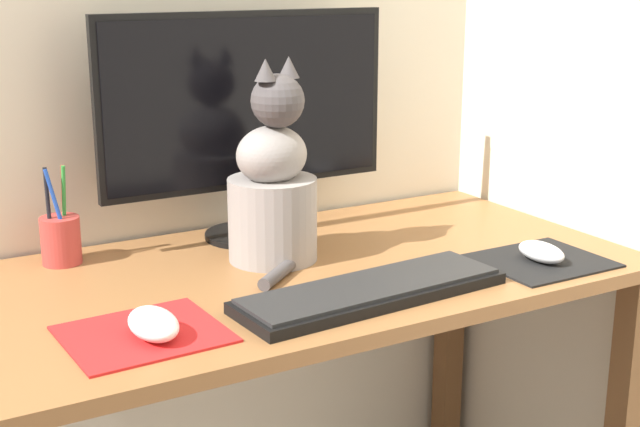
# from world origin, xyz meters

# --- Properties ---
(desk) EXTENTS (1.21, 0.61, 0.75)m
(desk) POSITION_xyz_m (0.00, 0.00, 0.63)
(desk) COLOR brown
(desk) RESTS_ON ground_plane
(monitor) EXTENTS (0.57, 0.17, 0.43)m
(monitor) POSITION_xyz_m (0.02, 0.21, 1.00)
(monitor) COLOR black
(monitor) RESTS_ON desk
(keyboard) EXTENTS (0.46, 0.17, 0.02)m
(keyboard) POSITION_xyz_m (0.05, -0.18, 0.77)
(keyboard) COLOR black
(keyboard) RESTS_ON desk
(mousepad_left) EXTENTS (0.23, 0.20, 0.00)m
(mousepad_left) POSITION_xyz_m (-0.32, -0.15, 0.76)
(mousepad_left) COLOR red
(mousepad_left) RESTS_ON desk
(mousepad_right) EXTENTS (0.22, 0.19, 0.00)m
(mousepad_right) POSITION_xyz_m (0.40, -0.18, 0.76)
(mousepad_right) COLOR black
(mousepad_right) RESTS_ON desk
(computer_mouse_left) EXTENTS (0.06, 0.11, 0.04)m
(computer_mouse_left) POSITION_xyz_m (-0.31, -0.17, 0.78)
(computer_mouse_left) COLOR white
(computer_mouse_left) RESTS_ON mousepad_left
(computer_mouse_right) EXTENTS (0.06, 0.10, 0.03)m
(computer_mouse_right) POSITION_xyz_m (0.40, -0.19, 0.77)
(computer_mouse_right) COLOR white
(computer_mouse_right) RESTS_ON mousepad_right
(cat) EXTENTS (0.20, 0.25, 0.36)m
(cat) POSITION_xyz_m (0.00, 0.06, 0.89)
(cat) COLOR gray
(cat) RESTS_ON desk
(pen_cup) EXTENTS (0.07, 0.07, 0.17)m
(pen_cup) POSITION_xyz_m (-0.33, 0.23, 0.80)
(pen_cup) COLOR #B23833
(pen_cup) RESTS_ON desk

